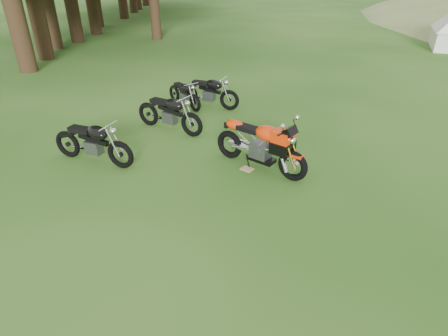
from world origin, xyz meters
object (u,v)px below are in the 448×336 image
Objects in this scene: vintage_moto_d at (208,91)px; vintage_moto_b at (184,93)px; vintage_moto_c at (169,112)px; plywood_board at (247,169)px; sport_motorcycle at (260,141)px; vintage_moto_a at (92,141)px.

vintage_moto_b is at bearing -160.65° from vintage_moto_d.
vintage_moto_c reaches higher than vintage_moto_d.
plywood_board is 0.13× the size of vintage_moto_d.
plywood_board is 4.10m from vintage_moto_d.
sport_motorcycle is 4.08m from vintage_moto_d.
sport_motorcycle is 8.58× the size of plywood_board.
vintage_moto_d is at bearing 145.90° from sport_motorcycle.
vintage_moto_b is at bearing 153.05° from plywood_board.
plywood_board is at bearing -126.87° from sport_motorcycle.
vintage_moto_a is 1.21× the size of vintage_moto_b.
vintage_moto_c reaches higher than plywood_board.
plywood_board is 2.90m from vintage_moto_c.
sport_motorcycle reaches higher than vintage_moto_b.
sport_motorcycle reaches higher than vintage_moto_c.
vintage_moto_a is (-2.94, -2.12, -0.13)m from sport_motorcycle.
vintage_moto_c is (-2.98, 0.16, -0.12)m from sport_motorcycle.
vintage_moto_a is at bearing -145.61° from plywood_board.
vintage_moto_d reaches higher than plywood_board.
vintage_moto_d is (0.61, 0.44, 0.07)m from vintage_moto_b.
plywood_board is at bearing -14.66° from vintage_moto_b.
vintage_moto_c is at bearing -93.98° from vintage_moto_d.
vintage_moto_a is 4.35m from vintage_moto_d.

